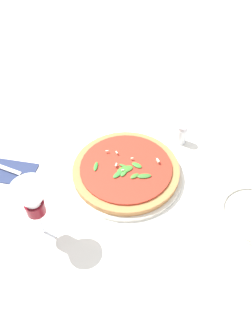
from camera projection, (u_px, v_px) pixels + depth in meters
name	position (u px, v px, depth m)	size (l,w,h in m)	color
ground_plane	(138.00, 178.00, 0.95)	(6.00, 6.00, 0.00)	silver
pizza_arugula_main	(126.00, 171.00, 0.95)	(0.33, 0.33, 0.05)	silver
wine_glass	(33.00, 202.00, 0.74)	(0.08, 0.08, 0.18)	white
napkin	(12.00, 172.00, 0.96)	(0.14, 0.09, 0.01)	navy
fork	(13.00, 171.00, 0.96)	(0.20, 0.06, 0.00)	silver
shaker_pepper	(182.00, 134.00, 1.03)	(0.03, 0.03, 0.07)	silver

